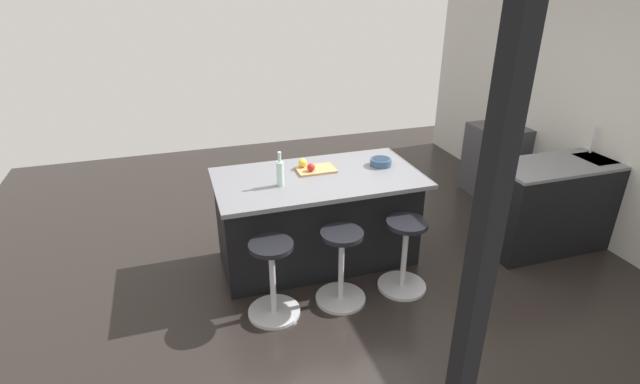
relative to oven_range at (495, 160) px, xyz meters
name	(u,v)px	position (x,y,z in m)	size (l,w,h in m)	color
ground_plane	(347,262)	(2.38, 0.98, -0.45)	(7.65, 7.65, 0.00)	black
interior_partition_left	(598,101)	(-0.35, 0.98, 0.97)	(0.12, 5.89, 2.83)	beige
sink_cabinet	(573,201)	(0.00, 1.29, 0.02)	(1.89, 0.60, 1.20)	black
oven_range	(495,160)	(0.00, 0.00, 0.00)	(0.60, 0.61, 0.89)	#38383D
kitchen_island	(317,218)	(2.64, 0.83, 0.02)	(1.89, 1.02, 0.92)	black
stool_by_window	(404,257)	(2.05, 1.52, -0.12)	(0.44, 0.44, 0.68)	#B7B7BC
stool_middle	(341,269)	(2.64, 1.52, -0.12)	(0.44, 0.44, 0.68)	#B7B7BC
stool_near_camera	(273,281)	(3.24, 1.52, -0.12)	(0.44, 0.44, 0.68)	#B7B7BC
cutting_board	(316,170)	(2.63, 0.74, 0.49)	(0.36, 0.24, 0.02)	tan
apple_red	(311,167)	(2.69, 0.79, 0.53)	(0.07, 0.07, 0.07)	red
apple_yellow	(303,163)	(2.73, 0.67, 0.54)	(0.08, 0.08, 0.08)	gold
water_bottle	(280,173)	(3.02, 0.98, 0.60)	(0.06, 0.06, 0.31)	silver
fruit_bowl	(381,162)	(1.99, 0.81, 0.52)	(0.21, 0.21, 0.07)	#334C6B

